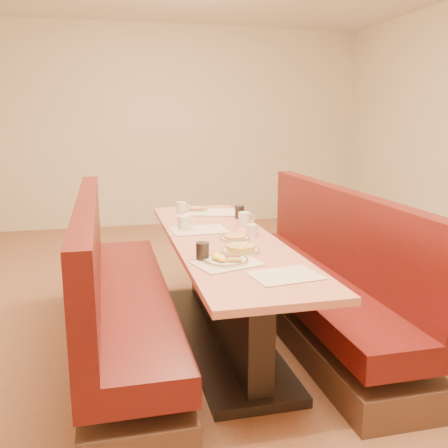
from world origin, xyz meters
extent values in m
plane|color=#9E6647|center=(0.00, 0.00, 0.00)|extent=(8.00, 8.00, 0.00)
cube|color=beige|center=(0.00, 4.00, 1.40)|extent=(6.00, 0.04, 2.80)
cube|color=black|center=(0.00, 0.00, 0.03)|extent=(0.55, 1.88, 0.06)
cube|color=black|center=(0.00, 0.00, 0.35)|extent=(0.15, 1.75, 0.71)
cube|color=tan|center=(0.00, 0.00, 0.73)|extent=(0.70, 2.50, 0.04)
cube|color=#4C3326|center=(-0.68, 0.00, 0.10)|extent=(0.55, 2.50, 0.20)
cube|color=#570F10|center=(-0.68, 0.00, 0.37)|extent=(0.55, 2.50, 0.16)
cube|color=#570F10|center=(-0.89, 0.00, 0.75)|extent=(0.12, 2.50, 0.60)
cube|color=#4C3326|center=(0.68, 0.00, 0.10)|extent=(0.55, 2.50, 0.20)
cube|color=#570F10|center=(0.68, 0.00, 0.37)|extent=(0.55, 2.50, 0.16)
cube|color=#570F10|center=(0.89, 0.00, 0.75)|extent=(0.12, 2.50, 0.60)
cube|color=beige|center=(-0.12, -0.59, 0.75)|extent=(0.42, 0.36, 0.00)
cube|color=beige|center=(0.12, -0.87, 0.75)|extent=(0.38, 0.31, 0.00)
cube|color=beige|center=(-0.12, 0.27, 0.75)|extent=(0.40, 0.31, 0.00)
cube|color=beige|center=(0.12, 0.91, 0.75)|extent=(0.52, 0.45, 0.00)
cylinder|color=silver|center=(0.02, -0.37, 0.76)|extent=(0.24, 0.24, 0.02)
torus|color=brown|center=(0.02, -0.37, 0.77)|extent=(0.24, 0.24, 0.01)
cylinder|color=gold|center=(0.02, -0.37, 0.77)|extent=(0.18, 0.18, 0.02)
cylinder|color=gold|center=(0.02, -0.37, 0.79)|extent=(0.17, 0.17, 0.01)
cylinder|color=beige|center=(0.05, -0.36, 0.80)|extent=(0.03, 0.03, 0.01)
cylinder|color=beige|center=(0.00, -0.34, 0.80)|extent=(0.03, 0.03, 0.01)
cylinder|color=beige|center=(-0.02, -0.39, 0.80)|extent=(0.03, 0.03, 0.01)
cylinder|color=beige|center=(0.03, -0.41, 0.80)|extent=(0.03, 0.03, 0.01)
cylinder|color=silver|center=(-0.12, -0.55, 0.76)|extent=(0.26, 0.26, 0.02)
torus|color=brown|center=(-0.12, -0.55, 0.77)|extent=(0.25, 0.25, 0.01)
ellipsoid|color=yellow|center=(-0.17, -0.56, 0.78)|extent=(0.06, 0.06, 0.04)
ellipsoid|color=yellow|center=(-0.15, -0.60, 0.78)|extent=(0.06, 0.06, 0.03)
ellipsoid|color=yellow|center=(-0.17, -0.52, 0.78)|extent=(0.05, 0.05, 0.03)
cylinder|color=brown|center=(-0.08, -0.55, 0.78)|extent=(0.09, 0.03, 0.02)
cylinder|color=brown|center=(-0.08, -0.52, 0.78)|extent=(0.09, 0.03, 0.02)
cube|color=#C3823C|center=(-0.08, -0.61, 0.78)|extent=(0.09, 0.08, 0.02)
cylinder|color=silver|center=(0.06, -0.07, 0.76)|extent=(0.21, 0.21, 0.02)
torus|color=brown|center=(0.06, -0.07, 0.77)|extent=(0.20, 0.20, 0.01)
cylinder|color=#C27C44|center=(0.06, -0.07, 0.77)|extent=(0.15, 0.15, 0.02)
ellipsoid|color=yellow|center=(0.04, -0.05, 0.78)|extent=(0.04, 0.04, 0.02)
cylinder|color=silver|center=(-0.01, 1.02, 0.76)|extent=(0.21, 0.21, 0.02)
torus|color=brown|center=(-0.01, 1.02, 0.77)|extent=(0.20, 0.20, 0.01)
cylinder|color=#C27C44|center=(-0.01, 1.02, 0.77)|extent=(0.14, 0.14, 0.02)
ellipsoid|color=yellow|center=(-0.03, 1.03, 0.78)|extent=(0.04, 0.04, 0.02)
cylinder|color=silver|center=(0.21, 0.03, 0.79)|extent=(0.07, 0.07, 0.08)
torus|color=silver|center=(0.24, 0.04, 0.79)|extent=(0.06, 0.03, 0.06)
cylinder|color=black|center=(0.21, 0.03, 0.82)|extent=(0.06, 0.06, 0.01)
cylinder|color=silver|center=(-0.22, 0.34, 0.80)|extent=(0.09, 0.09, 0.10)
torus|color=silver|center=(-0.17, 0.33, 0.80)|extent=(0.07, 0.02, 0.07)
cylinder|color=black|center=(-0.22, 0.34, 0.84)|extent=(0.08, 0.08, 0.01)
cylinder|color=silver|center=(0.25, 0.36, 0.80)|extent=(0.09, 0.09, 0.10)
torus|color=silver|center=(0.30, 0.36, 0.80)|extent=(0.07, 0.02, 0.07)
cylinder|color=black|center=(0.25, 0.36, 0.84)|extent=(0.08, 0.08, 0.01)
cylinder|color=silver|center=(-0.14, 0.99, 0.79)|extent=(0.08, 0.08, 0.09)
torus|color=silver|center=(-0.10, 0.97, 0.79)|extent=(0.06, 0.03, 0.06)
cylinder|color=black|center=(-0.14, 0.99, 0.83)|extent=(0.07, 0.07, 0.01)
cylinder|color=black|center=(-0.24, -0.49, 0.80)|extent=(0.07, 0.07, 0.10)
cylinder|color=silver|center=(-0.24, -0.49, 0.80)|extent=(0.08, 0.08, 0.11)
cylinder|color=black|center=(0.28, 0.62, 0.80)|extent=(0.07, 0.07, 0.10)
cylinder|color=silver|center=(0.28, 0.62, 0.80)|extent=(0.08, 0.08, 0.10)
camera|label=1|loc=(-0.77, -3.20, 1.57)|focal=40.00mm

